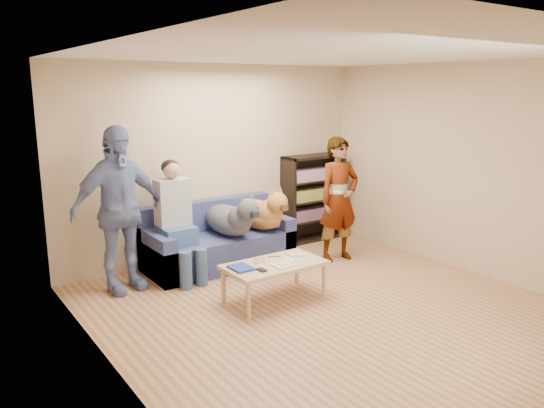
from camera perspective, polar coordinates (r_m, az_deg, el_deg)
ground at (r=5.62m, az=7.18°, el=-11.69°), size 5.00×5.00×0.00m
ceiling at (r=5.14m, az=7.99°, el=15.80°), size 5.00×5.00×0.00m
wall_back at (r=7.24m, az=-5.93°, el=4.52°), size 4.50×0.00×4.50m
wall_left at (r=4.09m, az=-16.42°, el=-2.05°), size 0.00×5.00×5.00m
wall_right at (r=6.93m, az=21.46°, el=3.37°), size 0.00×5.00×5.00m
blanket at (r=7.19m, az=0.09°, el=-2.02°), size 0.39×0.33×0.13m
person_standing_right at (r=7.11m, az=7.19°, el=0.49°), size 0.64×0.45×1.66m
person_standing_left at (r=6.18m, az=-16.23°, el=-0.60°), size 1.17×0.64×1.89m
held_controller at (r=6.80m, az=7.11°, el=1.28°), size 0.07×0.12×0.03m
notebook_blue at (r=5.62m, az=-3.37°, el=-6.87°), size 0.20×0.26×0.03m
papers at (r=5.74m, az=1.27°, el=-6.48°), size 0.26×0.20×0.02m
magazine at (r=5.77m, az=1.40°, el=-6.25°), size 0.22×0.17×0.01m
camera_silver at (r=5.81m, az=-1.38°, el=-6.05°), size 0.11×0.06×0.05m
controller_a at (r=6.02m, az=1.92°, el=-5.50°), size 0.04×0.13×0.03m
controller_b at (r=6.01m, az=2.99°, el=-5.55°), size 0.09×0.06×0.03m
headphone_cup_a at (r=5.88m, az=1.99°, el=-5.98°), size 0.07×0.07×0.02m
headphone_cup_b at (r=5.95m, az=1.53°, el=-5.78°), size 0.07×0.07×0.02m
pen_orange at (r=5.66m, az=1.06°, el=-6.81°), size 0.13×0.06×0.01m
pen_black at (r=6.00m, az=0.22°, el=-5.68°), size 0.13×0.08×0.01m
wallet at (r=5.56m, az=-1.12°, el=-7.11°), size 0.07×0.12×0.02m
sofa at (r=6.99m, az=-5.92°, el=-4.32°), size 1.90×0.85×0.82m
person_seated at (r=6.49m, az=-10.23°, el=-1.27°), size 0.40×0.73×1.47m
dog_gray at (r=6.79m, az=-4.38°, el=-1.58°), size 0.43×1.26×0.63m
dog_tan at (r=7.07m, az=-1.14°, el=-0.93°), size 0.44×1.18×0.64m
coffee_table at (r=5.81m, az=0.28°, el=-6.82°), size 1.10×0.60×0.42m
bookshelf at (r=8.07m, az=4.42°, el=0.89°), size 1.00×0.34×1.30m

